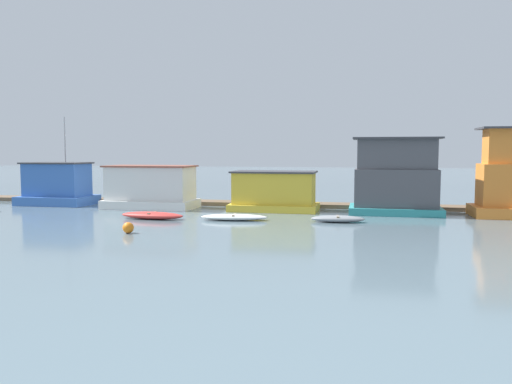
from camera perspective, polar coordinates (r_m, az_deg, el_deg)
name	(u,v)px	position (r m, az deg, el deg)	size (l,w,h in m)	color
ground_plane	(259,210)	(36.06, 0.34, -2.09)	(200.00, 200.00, 0.00)	slate
dock_walkway	(267,204)	(38.91, 1.23, -1.37)	(51.00, 2.01, 0.30)	brown
houseboat_blue	(57,185)	(42.90, -21.75, 0.72)	(5.63, 3.60, 6.97)	#3866B7
houseboat_white	(151,188)	(38.09, -11.93, 0.49)	(6.70, 3.53, 3.20)	white
houseboat_yellow	(274,192)	(35.77, 2.10, 0.04)	(6.25, 3.44, 2.84)	gold
houseboat_teal	(395,178)	(35.19, 15.64, 1.54)	(6.08, 3.77, 5.18)	teal
dinghy_red	(152,215)	(32.05, -11.78, -2.63)	(4.22, 1.51, 0.45)	red
dinghy_white	(234,217)	(30.81, -2.53, -2.89)	(4.23, 1.68, 0.39)	white
dinghy_grey	(338,219)	(30.33, 9.32, -3.05)	(3.26, 1.32, 0.41)	gray
mooring_post_centre	(152,197)	(40.40, -11.80, -0.57)	(0.31, 0.31, 1.25)	brown
mooring_post_near_right	(245,199)	(37.95, -1.29, -0.79)	(0.22, 0.22, 1.27)	brown
mooring_post_far_right	(432,197)	(37.17, 19.43, -0.57)	(0.28, 0.28, 2.05)	brown
buoy_orange	(128,228)	(26.73, -14.40, -3.98)	(0.58, 0.58, 0.58)	orange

